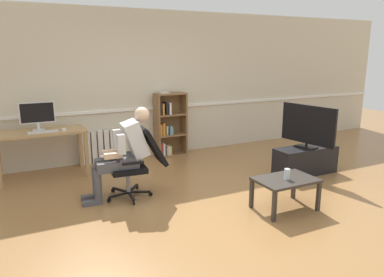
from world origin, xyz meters
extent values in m
plane|color=olive|center=(0.00, 0.00, 0.00)|extent=(18.00, 18.00, 0.00)
cube|color=beige|center=(0.00, 2.65, 1.35)|extent=(12.00, 0.10, 2.70)
cube|color=white|center=(0.00, 2.58, 0.92)|extent=(12.00, 0.03, 0.05)
cube|color=tan|center=(-1.20, 1.88, 0.36)|extent=(0.06, 0.06, 0.72)
cube|color=tan|center=(-1.20, 2.42, 0.36)|extent=(0.06, 0.06, 0.72)
cube|color=tan|center=(-1.83, 2.15, 0.74)|extent=(1.33, 0.61, 0.04)
cube|color=silver|center=(-1.85, 2.21, 0.76)|extent=(0.18, 0.14, 0.01)
cube|color=silver|center=(-1.85, 2.23, 0.82)|extent=(0.04, 0.02, 0.10)
cube|color=silver|center=(-1.85, 2.23, 1.03)|extent=(0.53, 0.02, 0.33)
cube|color=black|center=(-1.85, 2.22, 1.03)|extent=(0.48, 0.00, 0.30)
cube|color=silver|center=(-1.81, 2.01, 0.77)|extent=(0.44, 0.12, 0.02)
cube|color=white|center=(-1.50, 2.03, 0.77)|extent=(0.06, 0.10, 0.03)
cube|color=brown|center=(0.20, 2.42, 0.60)|extent=(0.03, 0.28, 1.20)
cube|color=brown|center=(0.76, 2.42, 0.60)|extent=(0.03, 0.28, 1.20)
cube|color=brown|center=(0.48, 2.56, 0.60)|extent=(0.56, 0.02, 1.20)
cube|color=brown|center=(0.48, 2.42, 0.01)|extent=(0.52, 0.28, 0.03)
cube|color=brown|center=(0.48, 2.42, 0.41)|extent=(0.52, 0.28, 0.03)
cube|color=brown|center=(0.48, 2.42, 0.80)|extent=(0.52, 0.28, 0.03)
cube|color=brown|center=(0.48, 2.42, 1.19)|extent=(0.52, 0.28, 0.03)
cube|color=red|center=(0.25, 2.43, 0.15)|extent=(0.04, 0.19, 0.24)
cube|color=orange|center=(0.25, 2.41, 0.53)|extent=(0.04, 0.19, 0.21)
cube|color=black|center=(0.25, 2.43, 0.93)|extent=(0.04, 0.19, 0.23)
cube|color=white|center=(0.31, 2.43, 0.14)|extent=(0.04, 0.19, 0.23)
cube|color=orange|center=(0.31, 2.42, 0.54)|extent=(0.04, 0.19, 0.23)
cube|color=orange|center=(0.31, 2.42, 0.92)|extent=(0.03, 0.19, 0.21)
cube|color=beige|center=(0.39, 2.43, 0.12)|extent=(0.05, 0.19, 0.19)
cube|color=beige|center=(0.38, 2.43, 0.51)|extent=(0.03, 0.19, 0.17)
cube|color=black|center=(0.38, 2.41, 0.93)|extent=(0.03, 0.19, 0.23)
cube|color=white|center=(0.42, 2.41, 0.11)|extent=(0.02, 0.19, 0.17)
cube|color=#6699A3|center=(0.45, 2.41, 0.50)|extent=(0.04, 0.19, 0.17)
cube|color=white|center=(0.44, 2.40, 0.92)|extent=(0.03, 0.19, 0.22)
cube|color=gold|center=(0.44, 2.40, 0.12)|extent=(0.03, 0.19, 0.18)
cube|color=#6699A3|center=(0.47, 2.42, 0.50)|extent=(0.05, 0.19, 0.15)
cube|color=beige|center=(0.35, 2.46, 1.22)|extent=(0.16, 0.22, 0.02)
cube|color=white|center=(-1.18, 2.54, 0.30)|extent=(0.08, 0.08, 0.59)
cube|color=white|center=(-1.07, 2.54, 0.30)|extent=(0.08, 0.08, 0.59)
cube|color=white|center=(-0.95, 2.54, 0.30)|extent=(0.08, 0.08, 0.59)
cube|color=white|center=(-0.84, 2.54, 0.30)|extent=(0.08, 0.08, 0.59)
cube|color=white|center=(-0.73, 2.54, 0.30)|extent=(0.08, 0.08, 0.59)
cube|color=white|center=(-0.62, 2.54, 0.30)|extent=(0.08, 0.08, 0.59)
cube|color=white|center=(-0.51, 2.54, 0.30)|extent=(0.08, 0.08, 0.59)
cube|color=black|center=(-0.88, 0.61, 0.07)|extent=(0.06, 0.30, 0.02)
cylinder|color=black|center=(-0.90, 0.46, 0.03)|extent=(0.03, 0.06, 0.06)
cube|color=black|center=(-0.73, 0.70, 0.07)|extent=(0.29, 0.15, 0.02)
cylinder|color=black|center=(-0.59, 0.65, 0.03)|extent=(0.06, 0.04, 0.06)
cube|color=black|center=(-0.77, 0.88, 0.07)|extent=(0.22, 0.25, 0.02)
cylinder|color=black|center=(-0.68, 0.99, 0.03)|extent=(0.05, 0.06, 0.06)
cube|color=black|center=(-0.95, 0.89, 0.07)|extent=(0.19, 0.28, 0.02)
cylinder|color=black|center=(-1.03, 1.02, 0.03)|extent=(0.05, 0.06, 0.06)
cube|color=black|center=(-1.02, 0.73, 0.07)|extent=(0.30, 0.10, 0.02)
cylinder|color=black|center=(-1.16, 0.69, 0.03)|extent=(0.06, 0.03, 0.06)
cylinder|color=gray|center=(-0.87, 0.76, 0.23)|extent=(0.05, 0.05, 0.30)
cube|color=black|center=(-0.87, 0.76, 0.41)|extent=(0.50, 0.50, 0.07)
cube|color=black|center=(-0.51, 0.73, 0.69)|extent=(0.35, 0.46, 0.52)
cube|color=black|center=(-0.83, 1.02, 0.56)|extent=(0.28, 0.07, 0.03)
cube|color=black|center=(-0.87, 0.50, 0.56)|extent=(0.28, 0.07, 0.03)
cube|color=#4C4C51|center=(-0.87, 0.76, 0.52)|extent=(0.29, 0.36, 0.14)
cube|color=silver|center=(-0.76, 0.75, 0.81)|extent=(0.37, 0.37, 0.52)
sphere|color=beige|center=(-0.65, 0.74, 1.14)|extent=(0.20, 0.20, 0.20)
cube|color=white|center=(-1.15, 0.78, 0.62)|extent=(0.15, 0.05, 0.02)
cube|color=#4C4C51|center=(-1.07, 0.88, 0.49)|extent=(0.43, 0.16, 0.13)
cylinder|color=#4C4C51|center=(-1.28, 0.90, 0.23)|extent=(0.10, 0.10, 0.46)
cube|color=#4C4C51|center=(-1.38, 0.90, 0.03)|extent=(0.23, 0.11, 0.06)
cube|color=#4C4C51|center=(-1.09, 0.68, 0.49)|extent=(0.43, 0.16, 0.13)
cylinder|color=#4C4C51|center=(-1.30, 0.70, 0.23)|extent=(0.10, 0.10, 0.46)
cube|color=#4C4C51|center=(-1.40, 0.71, 0.03)|extent=(0.23, 0.11, 0.06)
cube|color=silver|center=(-0.96, 0.93, 0.79)|extent=(0.11, 0.09, 0.26)
cube|color=beige|center=(-1.06, 0.87, 0.64)|extent=(0.25, 0.09, 0.07)
cube|color=silver|center=(-0.98, 0.61, 0.79)|extent=(0.11, 0.09, 0.26)
cube|color=beige|center=(-1.08, 0.68, 0.64)|extent=(0.25, 0.09, 0.07)
cube|color=black|center=(2.01, 0.43, 0.22)|extent=(1.07, 0.39, 0.45)
cube|color=black|center=(2.01, 0.43, 0.46)|extent=(0.25, 0.35, 0.02)
cylinder|color=black|center=(2.01, 0.43, 0.49)|extent=(0.04, 0.04, 0.05)
cube|color=black|center=(2.01, 0.43, 0.82)|extent=(0.21, 0.98, 0.61)
cube|color=#B7D1F9|center=(2.03, 0.43, 0.82)|extent=(0.16, 0.92, 0.57)
cube|color=#332D28|center=(0.43, -0.74, 0.19)|extent=(0.04, 0.04, 0.38)
cube|color=#332D28|center=(1.13, -0.74, 0.19)|extent=(0.04, 0.04, 0.38)
cube|color=#332D28|center=(1.13, -0.29, 0.19)|extent=(0.04, 0.04, 0.38)
cube|color=#332D28|center=(0.43, -0.29, 0.19)|extent=(0.04, 0.04, 0.38)
cube|color=#332D28|center=(0.78, -0.51, 0.39)|extent=(0.76, 0.51, 0.03)
cylinder|color=silver|center=(0.77, -0.54, 0.48)|extent=(0.07, 0.07, 0.14)
camera|label=1|loc=(-2.20, -3.85, 1.95)|focal=34.12mm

